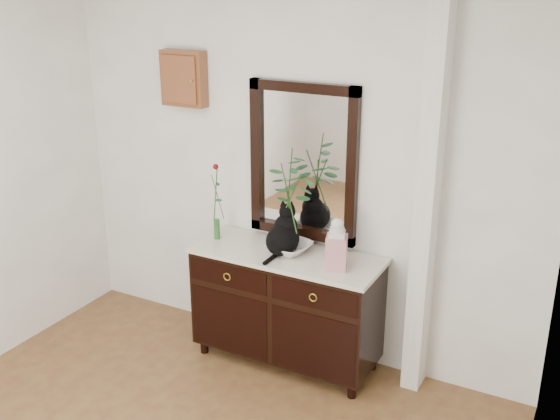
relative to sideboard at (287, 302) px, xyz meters
The scene contains 10 objects.
wall_back 0.92m from the sideboard, 111.80° to the left, with size 3.60×0.04×2.70m, color white.
pilaster 1.27m from the sideboard, 10.70° to the left, with size 0.12×0.20×2.70m, color white.
sideboard is the anchor object (origin of this frame).
wall_mirror 0.99m from the sideboard, 90.00° to the left, with size 0.80×0.06×1.10m.
key_cabinet 1.77m from the sideboard, 167.54° to the left, with size 0.35×0.10×0.40m, color brown.
cat 0.55m from the sideboard, 141.92° to the right, with size 0.25×0.30×0.35m, color black, non-canonical shape.
lotus_bowl 0.41m from the sideboard, 76.58° to the left, with size 0.30×0.30×0.07m, color silver.
vase_branches 0.77m from the sideboard, 76.58° to the left, with size 0.35×0.35×0.74m, color silver, non-canonical shape.
bud_vase_rose 0.88m from the sideboard, behind, with size 0.07×0.07×0.58m, color #2A632A, non-canonical shape.
ginger_jar 0.69m from the sideboard, ahead, with size 0.13×0.13×0.36m, color white, non-canonical shape.
Camera 1 is at (1.99, -1.94, 2.66)m, focal length 42.00 mm.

